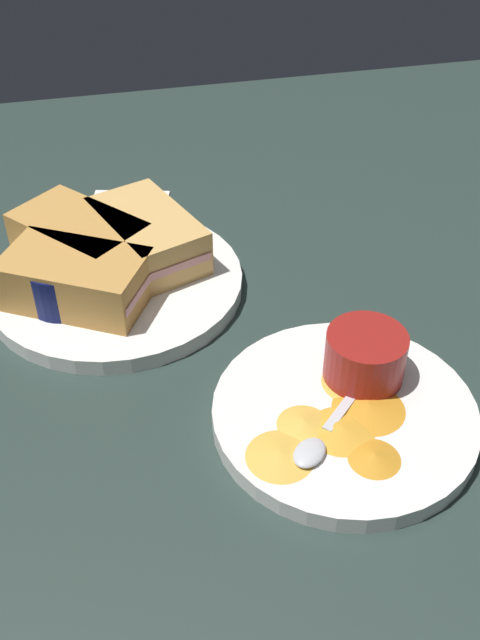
{
  "coord_description": "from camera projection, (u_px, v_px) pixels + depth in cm",
  "views": [
    {
      "loc": [
        55.8,
        -14.0,
        44.82
      ],
      "look_at": [
        6.2,
        -2.25,
        3.0
      ],
      "focal_mm": 41.54,
      "sensor_mm": 36.0,
      "label": 1
    }
  ],
  "objects": [
    {
      "name": "ramekin_dark_sauce",
      "position": [
        63.0,
        280.0,
        0.69
      ],
      "size": [
        7.18,
        7.18,
        4.38
      ],
      "color": "#0C144C",
      "rests_on": "plate_sandwich_main"
    },
    {
      "name": "sandwich_half_near",
      "position": [
        147.0,
        235.0,
        0.75
      ],
      "size": [
        14.85,
        11.59,
        4.8
      ],
      "color": "tan",
      "rests_on": "plate_sandwich_main"
    },
    {
      "name": "ground_plane",
      "position": [
        248.0,
        313.0,
        0.74
      ],
      "size": [
        110.0,
        110.0,
        3.0
      ],
      "primitive_type": "cube",
      "color": "#283833"
    },
    {
      "name": "ramekin_light_gravy",
      "position": [
        365.0,
        355.0,
        0.61
      ],
      "size": [
        6.71,
        6.71,
        4.38
      ],
      "color": "maroon",
      "rests_on": "plate_chips_companion"
    },
    {
      "name": "sandwich_half_far",
      "position": [
        80.0,
        240.0,
        0.74
      ],
      "size": [
        14.84,
        14.19,
        4.8
      ],
      "color": "#C68C42",
      "rests_on": "plate_sandwich_main"
    },
    {
      "name": "spoon_by_gravy_ramekin",
      "position": [
        318.0,
        442.0,
        0.56
      ],
      "size": [
        7.88,
        8.17,
        0.8
      ],
      "color": "silver",
      "rests_on": "plate_chips_companion"
    },
    {
      "name": "spoon_by_dark_ramekin",
      "position": [
        105.0,
        268.0,
        0.74
      ],
      "size": [
        7.91,
        8.14,
        0.8
      ],
      "color": "silver",
      "rests_on": "plate_sandwich_main"
    },
    {
      "name": "plate_chips_companion",
      "position": [
        344.0,
        415.0,
        0.6
      ],
      "size": [
        21.49,
        21.49,
        1.6
      ],
      "primitive_type": "cylinder",
      "color": "white",
      "rests_on": "ground_plane"
    },
    {
      "name": "plantain_chip_scatter",
      "position": [
        339.0,
        420.0,
        0.58
      ],
      "size": [
        13.77,
        16.2,
        0.6
      ],
      "color": "gold",
      "rests_on": "plate_chips_companion"
    },
    {
      "name": "sandwich_half_extra",
      "position": [
        76.0,
        279.0,
        0.69
      ],
      "size": [
        13.06,
        15.06,
        4.8
      ],
      "color": "#C68C42",
      "rests_on": "plate_sandwich_main"
    },
    {
      "name": "plate_sandwich_main",
      "position": [
        117.0,
        283.0,
        0.74
      ],
      "size": [
        25.16,
        25.16,
        1.6
      ],
      "primitive_type": "cylinder",
      "color": "white",
      "rests_on": "ground_plane"
    },
    {
      "name": "paper_napkin_folded",
      "position": [
        126.0,
        214.0,
        0.85
      ],
      "size": [
        12.92,
        11.49,
        0.4
      ],
      "primitive_type": "cube",
      "rotation": [
        0.0,
        0.0,
        -0.26
      ],
      "color": "white",
      "rests_on": "ground_plane"
    }
  ]
}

